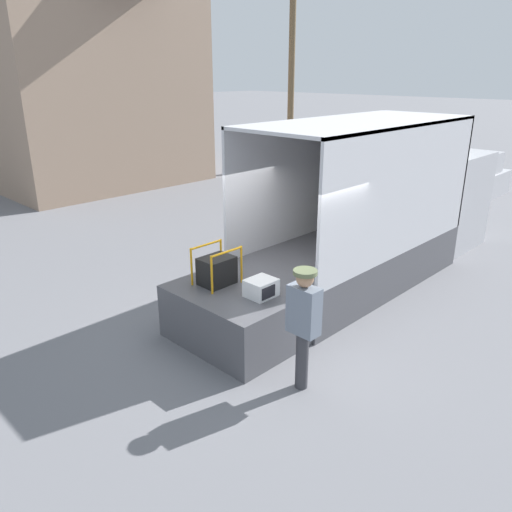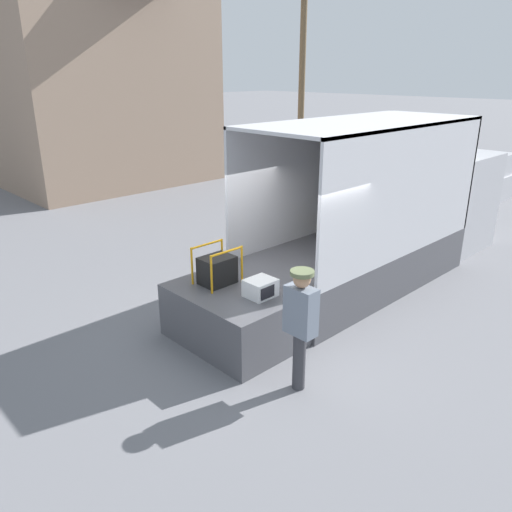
{
  "view_description": "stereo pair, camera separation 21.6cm",
  "coord_description": "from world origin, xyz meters",
  "px_view_note": "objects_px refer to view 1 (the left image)",
  "views": [
    {
      "loc": [
        -5.73,
        -5.35,
        4.19
      ],
      "look_at": [
        -0.47,
        -0.2,
        1.46
      ],
      "focal_mm": 35.0,
      "sensor_mm": 36.0,
      "label": 1
    },
    {
      "loc": [
        -5.58,
        -5.5,
        4.19
      ],
      "look_at": [
        -0.47,
        -0.2,
        1.46
      ],
      "focal_mm": 35.0,
      "sensor_mm": 36.0,
      "label": 2
    }
  ],
  "objects_px": {
    "portable_generator": "(218,270)",
    "worker_person": "(304,317)",
    "microwave": "(261,288)",
    "utility_pole": "(291,72)",
    "box_truck": "(393,222)",
    "pickup_truck_silver": "(457,181)"
  },
  "relations": [
    {
      "from": "worker_person",
      "to": "pickup_truck_silver",
      "type": "xyz_separation_m",
      "value": [
        12.32,
        3.22,
        -0.47
      ]
    },
    {
      "from": "box_truck",
      "to": "worker_person",
      "type": "bearing_deg",
      "value": -162.6
    },
    {
      "from": "pickup_truck_silver",
      "to": "utility_pole",
      "type": "xyz_separation_m",
      "value": [
        0.55,
        8.11,
        3.52
      ]
    },
    {
      "from": "utility_pole",
      "to": "portable_generator",
      "type": "bearing_deg",
      "value": -143.58
    },
    {
      "from": "microwave",
      "to": "utility_pole",
      "type": "relative_size",
      "value": 0.06
    },
    {
      "from": "portable_generator",
      "to": "pickup_truck_silver",
      "type": "height_order",
      "value": "pickup_truck_silver"
    },
    {
      "from": "portable_generator",
      "to": "worker_person",
      "type": "bearing_deg",
      "value": -97.0
    },
    {
      "from": "microwave",
      "to": "utility_pole",
      "type": "height_order",
      "value": "utility_pole"
    },
    {
      "from": "box_truck",
      "to": "utility_pole",
      "type": "relative_size",
      "value": 0.91
    },
    {
      "from": "pickup_truck_silver",
      "to": "microwave",
      "type": "bearing_deg",
      "value": -170.18
    },
    {
      "from": "worker_person",
      "to": "utility_pole",
      "type": "bearing_deg",
      "value": 41.34
    },
    {
      "from": "utility_pole",
      "to": "microwave",
      "type": "bearing_deg",
      "value": -140.85
    },
    {
      "from": "worker_person",
      "to": "portable_generator",
      "type": "bearing_deg",
      "value": 83.0
    },
    {
      "from": "pickup_truck_silver",
      "to": "utility_pole",
      "type": "height_order",
      "value": "utility_pole"
    },
    {
      "from": "portable_generator",
      "to": "utility_pole",
      "type": "height_order",
      "value": "utility_pole"
    },
    {
      "from": "box_truck",
      "to": "utility_pole",
      "type": "distance_m",
      "value": 12.77
    },
    {
      "from": "box_truck",
      "to": "microwave",
      "type": "height_order",
      "value": "box_truck"
    },
    {
      "from": "portable_generator",
      "to": "box_truck",
      "type": "bearing_deg",
      "value": -4.41
    },
    {
      "from": "box_truck",
      "to": "pickup_truck_silver",
      "type": "relative_size",
      "value": 1.49
    },
    {
      "from": "worker_person",
      "to": "utility_pole",
      "type": "distance_m",
      "value": 17.42
    },
    {
      "from": "worker_person",
      "to": "pickup_truck_silver",
      "type": "bearing_deg",
      "value": 14.66
    },
    {
      "from": "microwave",
      "to": "pickup_truck_silver",
      "type": "distance_m",
      "value": 12.12
    }
  ]
}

